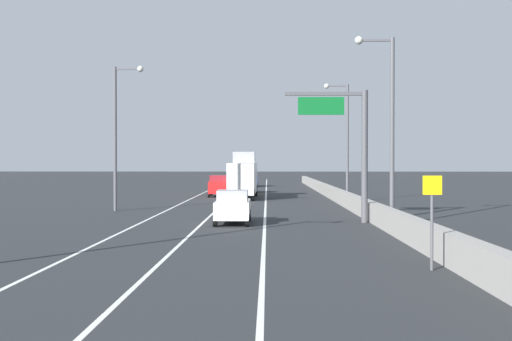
% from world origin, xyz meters
% --- Properties ---
extents(ground_plane, '(320.00, 320.00, 0.00)m').
position_xyz_m(ground_plane, '(0.00, 64.00, 0.00)').
color(ground_plane, '#26282B').
extents(lane_stripe_left, '(0.16, 130.00, 0.00)m').
position_xyz_m(lane_stripe_left, '(-5.50, 55.00, 0.00)').
color(lane_stripe_left, silver).
rests_on(lane_stripe_left, ground_plane).
extents(lane_stripe_center, '(0.16, 130.00, 0.00)m').
position_xyz_m(lane_stripe_center, '(-2.00, 55.00, 0.00)').
color(lane_stripe_center, silver).
rests_on(lane_stripe_center, ground_plane).
extents(lane_stripe_right, '(0.16, 130.00, 0.00)m').
position_xyz_m(lane_stripe_right, '(1.50, 55.00, 0.00)').
color(lane_stripe_right, silver).
rests_on(lane_stripe_right, ground_plane).
extents(jersey_barrier_right, '(0.60, 120.00, 1.10)m').
position_xyz_m(jersey_barrier_right, '(7.75, 40.00, 0.55)').
color(jersey_barrier_right, gray).
rests_on(jersey_barrier_right, ground_plane).
extents(overhead_sign_gantry, '(4.68, 0.36, 7.50)m').
position_xyz_m(overhead_sign_gantry, '(6.41, 29.93, 4.73)').
color(overhead_sign_gantry, '#47474C').
rests_on(overhead_sign_gantry, ground_plane).
extents(speed_advisory_sign, '(0.60, 0.11, 3.00)m').
position_xyz_m(speed_advisory_sign, '(6.85, 14.26, 1.76)').
color(speed_advisory_sign, '#4C4C51').
rests_on(speed_advisory_sign, ground_plane).
extents(lamp_post_right_second, '(2.14, 0.44, 10.20)m').
position_xyz_m(lamp_post_right_second, '(8.11, 28.25, 5.85)').
color(lamp_post_right_second, '#4C4C51').
rests_on(lamp_post_right_second, ground_plane).
extents(lamp_post_right_third, '(2.14, 0.44, 10.20)m').
position_xyz_m(lamp_post_right_third, '(8.28, 48.48, 5.85)').
color(lamp_post_right_third, '#4C4C51').
rests_on(lamp_post_right_third, ground_plane).
extents(lamp_post_left_mid, '(2.14, 0.44, 10.20)m').
position_xyz_m(lamp_post_left_mid, '(-8.82, 38.29, 5.85)').
color(lamp_post_left_mid, '#4C4C51').
rests_on(lamp_post_left_mid, ground_plane).
extents(car_white_0, '(1.95, 4.13, 1.88)m').
position_xyz_m(car_white_0, '(-0.27, 29.12, 0.94)').
color(car_white_0, white).
rests_on(car_white_0, ground_plane).
extents(car_gray_1, '(2.01, 4.11, 2.03)m').
position_xyz_m(car_gray_1, '(-3.29, 86.08, 1.01)').
color(car_gray_1, slate).
rests_on(car_gray_1, ground_plane).
extents(car_red_2, '(1.92, 4.21, 2.12)m').
position_xyz_m(car_red_2, '(-3.24, 56.80, 1.05)').
color(car_red_2, red).
rests_on(car_red_2, ground_plane).
extents(car_blue_3, '(1.94, 4.75, 2.06)m').
position_xyz_m(car_blue_3, '(-0.67, 82.43, 1.03)').
color(car_blue_3, '#1E389E').
rests_on(car_blue_3, ground_plane).
extents(car_yellow_4, '(2.02, 4.70, 2.01)m').
position_xyz_m(car_yellow_4, '(-0.49, 64.47, 1.00)').
color(car_yellow_4, gold).
rests_on(car_yellow_4, ground_plane).
extents(box_truck, '(2.57, 9.76, 4.43)m').
position_xyz_m(box_truck, '(-0.67, 54.01, 2.03)').
color(box_truck, silver).
rests_on(box_truck, ground_plane).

